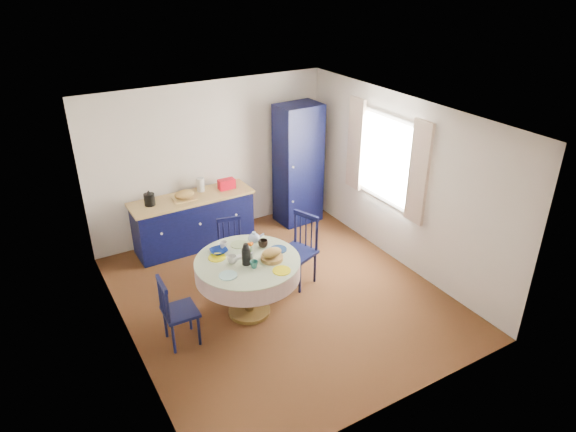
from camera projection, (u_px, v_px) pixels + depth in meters
name	position (u px, v px, depth m)	size (l,w,h in m)	color
floor	(281.00, 295.00, 7.03)	(4.50, 4.50, 0.00)	black
ceiling	(279.00, 117.00, 5.90)	(4.50, 4.50, 0.00)	white
wall_back	(211.00, 160.00, 8.20)	(4.00, 0.02, 2.50)	silver
wall_left	(120.00, 255.00, 5.56)	(0.02, 4.50, 2.50)	silver
wall_right	(401.00, 183.00, 7.37)	(0.02, 4.50, 2.50)	silver
window	(386.00, 159.00, 7.46)	(0.10, 1.74, 1.45)	white
kitchen_counter	(194.00, 220.00, 8.07)	(1.91, 0.61, 1.09)	black
pantry_cabinet	(298.00, 165.00, 8.62)	(0.74, 0.55, 2.06)	black
dining_table	(248.00, 268.00, 6.40)	(1.31, 1.31, 1.08)	brown
chair_left	(177.00, 311.00, 5.98)	(0.40, 0.42, 0.90)	black
chair_far	(232.00, 248.00, 7.33)	(0.45, 0.44, 0.86)	black
chair_right	(299.00, 249.00, 7.12)	(0.57, 0.58, 1.02)	black
mug_a	(232.00, 259.00, 6.26)	(0.12, 0.12, 0.10)	silver
mug_b	(254.00, 264.00, 6.16)	(0.10, 0.10, 0.09)	#276B65
mug_c	(263.00, 244.00, 6.60)	(0.13, 0.13, 0.10)	black
mug_d	(223.00, 245.00, 6.57)	(0.11, 0.11, 0.10)	silver
cobalt_bowl	(219.00, 251.00, 6.48)	(0.22, 0.22, 0.05)	navy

